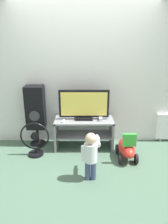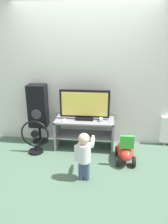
% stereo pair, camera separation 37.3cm
% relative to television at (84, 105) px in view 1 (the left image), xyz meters
% --- Properties ---
extents(ground_plane, '(16.00, 16.00, 0.00)m').
position_rel_television_xyz_m(ground_plane, '(0.00, -0.25, -0.81)').
color(ground_plane, '#4C6B56').
extents(wall_back, '(10.00, 0.06, 2.60)m').
position_rel_television_xyz_m(wall_back, '(0.00, 0.29, 0.49)').
color(wall_back, silver).
rests_on(wall_back, ground_plane).
extents(tv_stand, '(1.04, 0.45, 0.55)m').
position_rel_television_xyz_m(tv_stand, '(0.00, -0.02, -0.45)').
color(tv_stand, gray).
rests_on(tv_stand, ground_plane).
extents(television, '(0.87, 0.20, 0.53)m').
position_rel_television_xyz_m(television, '(0.00, 0.00, 0.00)').
color(television, black).
rests_on(television, tv_stand).
extents(game_console, '(0.05, 0.17, 0.05)m').
position_rel_television_xyz_m(game_console, '(0.29, -0.04, -0.23)').
color(game_console, white).
rests_on(game_console, tv_stand).
extents(remote_primary, '(0.05, 0.13, 0.03)m').
position_rel_television_xyz_m(remote_primary, '(-0.36, -0.13, -0.25)').
color(remote_primary, white).
rests_on(remote_primary, tv_stand).
extents(child, '(0.28, 0.42, 0.72)m').
position_rel_television_xyz_m(child, '(0.09, -0.97, -0.38)').
color(child, '#3F4C72').
rests_on(child, ground_plane).
extents(speaker_tower, '(0.33, 0.30, 1.13)m').
position_rel_television_xyz_m(speaker_tower, '(-0.88, 0.11, -0.10)').
color(speaker_tower, black).
rests_on(speaker_tower, ground_plane).
extents(floor_fan, '(0.49, 0.26, 0.60)m').
position_rel_television_xyz_m(floor_fan, '(-0.83, -0.30, -0.54)').
color(floor_fan, black).
rests_on(floor_fan, ground_plane).
extents(ride_on_toy, '(0.30, 0.58, 0.52)m').
position_rel_television_xyz_m(ride_on_toy, '(0.71, -0.43, -0.61)').
color(ride_on_toy, red).
rests_on(ride_on_toy, ground_plane).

